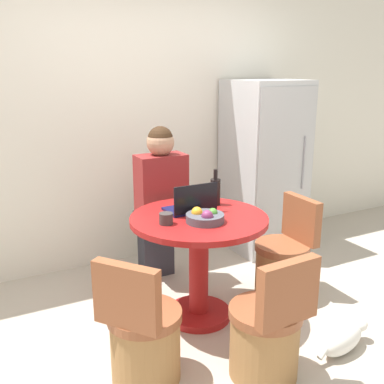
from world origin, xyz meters
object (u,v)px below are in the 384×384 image
(bottle, at_px, (215,191))
(chair_near_camera, at_px, (267,336))
(refrigerator, at_px, (264,167))
(person_seated, at_px, (159,197))
(chair_near_left_corner, at_px, (144,339))
(cat, at_px, (343,339))
(chair_right_side, at_px, (283,263))
(dining_table, at_px, (199,247))
(laptop, at_px, (191,206))
(fruit_bowl, at_px, (205,217))

(bottle, bearing_deg, chair_near_camera, -102.07)
(refrigerator, bearing_deg, chair_near_camera, -125.39)
(refrigerator, relative_size, bottle, 6.11)
(chair_near_camera, relative_size, bottle, 2.93)
(person_seated, bearing_deg, bottle, 113.91)
(refrigerator, xyz_separation_m, bottle, (-0.98, -0.72, 0.05))
(chair_near_left_corner, distance_m, cat, 1.29)
(chair_right_side, bearing_deg, cat, -8.96)
(chair_near_left_corner, distance_m, bottle, 1.23)
(chair_near_camera, bearing_deg, refrigerator, -128.27)
(refrigerator, bearing_deg, dining_table, -143.52)
(dining_table, xyz_separation_m, chair_near_left_corner, (-0.61, -0.46, -0.28))
(laptop, bearing_deg, dining_table, 88.10)
(chair_right_side, bearing_deg, chair_near_left_corner, -70.96)
(person_seated, height_order, laptop, person_seated)
(cat, bearing_deg, laptop, 112.86)
(refrigerator, bearing_deg, chair_near_left_corner, -143.35)
(chair_right_side, height_order, cat, chair_right_side)
(refrigerator, bearing_deg, bottle, -143.72)
(refrigerator, distance_m, chair_right_side, 1.17)
(cat, bearing_deg, chair_near_left_corner, 153.27)
(refrigerator, xyz_separation_m, laptop, (-1.22, -0.79, -0.01))
(person_seated, height_order, bottle, person_seated)
(refrigerator, relative_size, person_seated, 1.25)
(refrigerator, height_order, chair_near_camera, refrigerator)
(refrigerator, distance_m, bottle, 1.22)
(chair_right_side, bearing_deg, chair_near_camera, -43.02)
(refrigerator, distance_m, chair_near_left_corner, 2.35)
(fruit_bowl, bearing_deg, cat, -46.65)
(laptop, bearing_deg, fruit_bowl, 84.17)
(chair_right_side, bearing_deg, laptop, -98.68)
(cat, bearing_deg, refrigerator, 59.67)
(chair_near_left_corner, xyz_separation_m, bottle, (0.85, 0.64, 0.62))
(chair_near_camera, bearing_deg, bottle, -104.95)
(bottle, bearing_deg, chair_right_side, -20.70)
(refrigerator, relative_size, cat, 3.35)
(laptop, height_order, bottle, bottle)
(chair_right_side, xyz_separation_m, fruit_bowl, (-0.78, -0.11, 0.55))
(chair_near_camera, relative_size, fruit_bowl, 3.10)
(cat, bearing_deg, chair_near_camera, 164.72)
(cat, bearing_deg, person_seated, 101.08)
(dining_table, height_order, fruit_bowl, fruit_bowl)
(fruit_bowl, bearing_deg, chair_near_left_corner, -150.33)
(refrigerator, bearing_deg, chair_right_side, -116.54)
(bottle, bearing_deg, cat, -68.85)
(refrigerator, height_order, laptop, refrigerator)
(chair_near_camera, bearing_deg, cat, 172.88)
(person_seated, distance_m, fruit_bowl, 0.83)
(chair_right_side, distance_m, bottle, 0.83)
(refrigerator, relative_size, chair_near_left_corner, 2.09)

